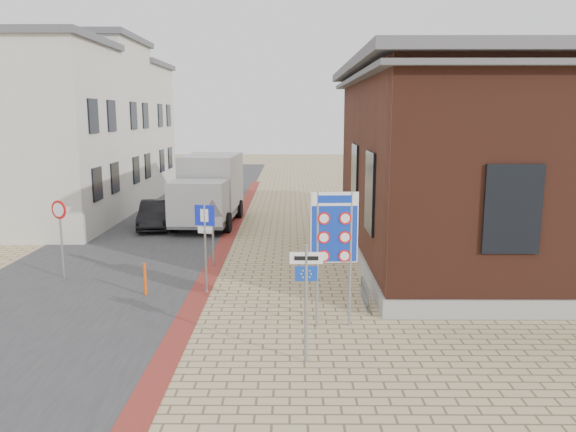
# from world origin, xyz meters

# --- Properties ---
(ground) EXTENTS (120.00, 120.00, 0.00)m
(ground) POSITION_xyz_m (0.00, 0.00, 0.00)
(ground) COLOR tan
(ground) RESTS_ON ground
(road_strip) EXTENTS (7.00, 60.00, 0.02)m
(road_strip) POSITION_xyz_m (-5.50, 15.00, 0.01)
(road_strip) COLOR #38383A
(road_strip) RESTS_ON ground
(curb_strip) EXTENTS (0.60, 40.00, 0.02)m
(curb_strip) POSITION_xyz_m (-2.00, 10.00, 0.01)
(curb_strip) COLOR maroon
(curb_strip) RESTS_ON ground
(brick_building) EXTENTS (13.00, 13.00, 6.80)m
(brick_building) POSITION_xyz_m (8.99, 7.00, 3.49)
(brick_building) COLOR gray
(brick_building) RESTS_ON ground
(townhouse_near) EXTENTS (7.40, 6.40, 8.30)m
(townhouse_near) POSITION_xyz_m (-10.99, 12.00, 4.17)
(townhouse_near) COLOR beige
(townhouse_near) RESTS_ON ground
(townhouse_mid) EXTENTS (7.40, 6.40, 9.10)m
(townhouse_mid) POSITION_xyz_m (-10.99, 18.00, 4.57)
(townhouse_mid) COLOR beige
(townhouse_mid) RESTS_ON ground
(townhouse_far) EXTENTS (7.40, 6.40, 8.30)m
(townhouse_far) POSITION_xyz_m (-10.99, 24.00, 4.17)
(townhouse_far) COLOR beige
(townhouse_far) RESTS_ON ground
(bike_rack) EXTENTS (0.08, 1.80, 0.60)m
(bike_rack) POSITION_xyz_m (2.65, 2.20, 0.26)
(bike_rack) COLOR slate
(bike_rack) RESTS_ON ground
(sedan) EXTENTS (1.80, 3.89, 1.23)m
(sedan) POSITION_xyz_m (-5.48, 12.43, 0.62)
(sedan) COLOR black
(sedan) RESTS_ON ground
(box_truck) EXTENTS (2.85, 6.20, 3.18)m
(box_truck) POSITION_xyz_m (-3.19, 13.41, 1.64)
(box_truck) COLOR slate
(box_truck) RESTS_ON ground
(border_sign) EXTENTS (1.13, 0.11, 3.29)m
(border_sign) POSITION_xyz_m (1.64, 0.50, 2.39)
(border_sign) COLOR gray
(border_sign) RESTS_ON ground
(essen_sign) EXTENTS (0.67, 0.07, 2.49)m
(essen_sign) POSITION_xyz_m (0.93, -1.50, 1.65)
(essen_sign) COLOR gray
(essen_sign) RESTS_ON ground
(parking_sign) EXTENTS (0.57, 0.18, 2.65)m
(parking_sign) POSITION_xyz_m (-1.80, 3.03, 1.82)
(parking_sign) COLOR gray
(parking_sign) RESTS_ON ground
(yield_sign) EXTENTS (0.79, 0.17, 2.23)m
(yield_sign) POSITION_xyz_m (-2.00, 6.00, 1.69)
(yield_sign) COLOR gray
(yield_sign) RESTS_ON ground
(speed_sign) EXTENTS (0.54, 0.27, 2.48)m
(speed_sign) POSITION_xyz_m (-6.50, 4.50, 1.67)
(speed_sign) COLOR gray
(speed_sign) RESTS_ON ground
(bollard) EXTENTS (0.09, 0.09, 0.95)m
(bollard) POSITION_xyz_m (-3.50, 2.80, 0.47)
(bollard) COLOR #EF530C
(bollard) RESTS_ON ground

